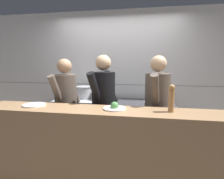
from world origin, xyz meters
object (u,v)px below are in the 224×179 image
object	(u,v)px
oven_range	(87,122)
sauce_pot	(84,92)
chef_sous	(104,106)
braising_pot	(104,93)
plated_dish_main	(34,105)
chef_head_cook	(66,106)
chef_line	(157,109)
plated_dish_appetiser	(115,107)
mixing_bowl_steel	(151,100)
pepper_mill	(171,98)
stock_pot	(70,93)

from	to	relation	value
oven_range	sauce_pot	distance (m)	0.58
chef_sous	braising_pot	bearing A→B (deg)	122.25
plated_dish_main	chef_head_cook	size ratio (longest dim) A/B	0.17
chef_sous	chef_line	size ratio (longest dim) A/B	1.01
oven_range	plated_dish_main	xyz separation A→B (m)	(-0.30, -1.16, 0.60)
plated_dish_appetiser	chef_sous	world-z (taller)	chef_sous
chef_head_cook	plated_dish_main	bearing A→B (deg)	-96.22
oven_range	mixing_bowl_steel	world-z (taller)	mixing_bowl_steel
plated_dish_appetiser	chef_head_cook	world-z (taller)	chef_head_cook
pepper_mill	chef_line	bearing A→B (deg)	101.86
stock_pot	sauce_pot	bearing A→B (deg)	0.60
oven_range	pepper_mill	size ratio (longest dim) A/B	3.49
plated_dish_main	chef_line	xyz separation A→B (m)	(1.56, 0.50, -0.12)
stock_pot	mixing_bowl_steel	size ratio (longest dim) A/B	1.12
braising_pot	plated_dish_main	bearing A→B (deg)	-119.24
plated_dish_appetiser	chef_sous	distance (m)	0.58
braising_pot	sauce_pot	bearing A→B (deg)	176.29
oven_range	braising_pot	world-z (taller)	braising_pot
oven_range	chef_sous	distance (m)	0.94
plated_dish_main	chef_head_cook	distance (m)	0.58
sauce_pot	braising_pot	bearing A→B (deg)	-3.71
sauce_pot	braising_pot	world-z (taller)	braising_pot
mixing_bowl_steel	chef_line	distance (m)	0.71
sauce_pot	mixing_bowl_steel	world-z (taller)	sauce_pot
chef_line	chef_head_cook	bearing A→B (deg)	-168.32
braising_pot	chef_line	size ratio (longest dim) A/B	0.20
chef_head_cook	plated_dish_appetiser	bearing A→B (deg)	-19.53
braising_pot	plated_dish_main	world-z (taller)	braising_pot
oven_range	plated_dish_main	bearing A→B (deg)	-104.69
chef_line	plated_dish_main	bearing A→B (deg)	-149.11
pepper_mill	plated_dish_main	bearing A→B (deg)	179.73
stock_pot	sauce_pot	distance (m)	0.29
oven_range	plated_dish_appetiser	size ratio (longest dim) A/B	4.02
pepper_mill	chef_line	world-z (taller)	chef_line
sauce_pot	plated_dish_appetiser	size ratio (longest dim) A/B	1.18
oven_range	stock_pot	bearing A→B (deg)	175.66
stock_pot	plated_dish_main	size ratio (longest dim) A/B	1.07
chef_head_cook	chef_sous	xyz separation A→B (m)	(0.61, -0.02, 0.03)
stock_pot	chef_sous	distance (m)	1.06
mixing_bowl_steel	plated_dish_main	xyz separation A→B (m)	(-1.52, -1.21, 0.13)
sauce_pot	braising_pot	xyz separation A→B (m)	(0.38, -0.02, 0.00)
oven_range	chef_line	xyz separation A→B (m)	(1.26, -0.65, 0.48)
oven_range	chef_head_cook	bearing A→B (deg)	-101.02
stock_pot	chef_head_cook	world-z (taller)	chef_head_cook
oven_range	sauce_pot	world-z (taller)	sauce_pot
chef_head_cook	chef_line	xyz separation A→B (m)	(1.38, -0.03, 0.02)
braising_pot	mixing_bowl_steel	distance (m)	0.88
oven_range	plated_dish_main	world-z (taller)	plated_dish_main
sauce_pot	chef_sous	world-z (taller)	chef_sous
plated_dish_appetiser	pepper_mill	distance (m)	0.65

